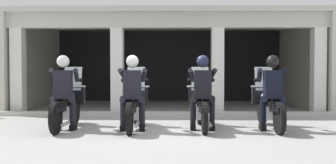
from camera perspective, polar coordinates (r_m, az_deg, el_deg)
ground_plane at (r=10.93m, az=0.21°, el=-4.84°), size 80.00×80.00×0.00m
station_building at (r=13.40m, az=0.07°, el=4.94°), size 9.86×5.39×3.10m
kerb_strip at (r=10.22m, az=-0.17°, el=-4.97°), size 9.36×0.24×0.12m
motorcycle_far_left at (r=8.32m, az=-15.39°, el=-3.52°), size 0.62×2.04×1.35m
police_officer_far_left at (r=8.02m, az=-15.99°, el=-0.58°), size 0.63×0.61×1.58m
motorcycle_center_left at (r=7.97m, az=-5.31°, el=-3.69°), size 0.62×2.04×1.35m
police_officer_center_left at (r=7.66m, az=-5.55°, el=-0.63°), size 0.63×0.61×1.58m
motorcycle_center_right at (r=8.05m, az=5.24°, el=-3.64°), size 0.62×2.04×1.35m
police_officer_center_right at (r=7.74m, az=5.40°, el=-0.61°), size 0.63×0.61×1.58m
motorcycle_far_right at (r=8.29m, az=15.44°, el=-3.54°), size 0.62×2.04×1.35m
police_officer_far_right at (r=7.99m, az=15.97°, el=-0.59°), size 0.63×0.61×1.58m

